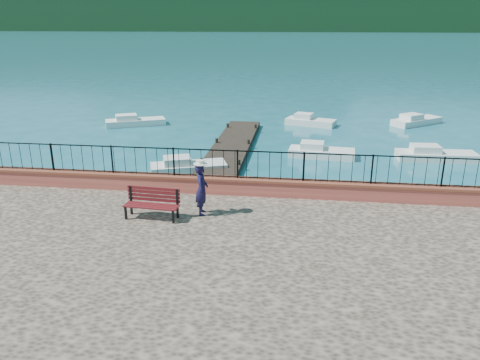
% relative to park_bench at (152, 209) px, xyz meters
% --- Properties ---
extents(ground, '(2000.00, 2000.00, 0.00)m').
position_rel_park_bench_xyz_m(ground, '(2.56, -1.33, -1.48)').
color(ground, '#19596B').
rests_on(ground, ground).
extents(parapet, '(28.00, 0.46, 0.58)m').
position_rel_park_bench_xyz_m(parapet, '(2.56, 2.37, 0.01)').
color(parapet, '#C96048').
rests_on(parapet, promenade).
extents(railing, '(27.00, 0.05, 0.95)m').
position_rel_park_bench_xyz_m(railing, '(2.56, 2.37, 0.78)').
color(railing, black).
rests_on(railing, parapet).
extents(dock, '(2.00, 16.00, 0.30)m').
position_rel_park_bench_xyz_m(dock, '(0.56, 10.67, -1.33)').
color(dock, '#2D231C').
rests_on(dock, ground).
extents(far_forest, '(900.00, 60.00, 18.00)m').
position_rel_park_bench_xyz_m(far_forest, '(2.56, 298.67, 7.52)').
color(far_forest, black).
rests_on(far_forest, ground).
extents(park_bench, '(1.68, 0.66, 0.91)m').
position_rel_park_bench_xyz_m(park_bench, '(0.00, 0.00, 0.00)').
color(park_bench, black).
rests_on(park_bench, promenade).
extents(person, '(0.44, 0.62, 1.60)m').
position_rel_park_bench_xyz_m(person, '(1.42, 0.52, 0.52)').
color(person, '#151133').
rests_on(person, promenade).
extents(hat, '(0.44, 0.44, 0.12)m').
position_rel_park_bench_xyz_m(hat, '(1.42, 0.52, 1.38)').
color(hat, silver).
rests_on(hat, person).
extents(boat_0, '(3.76, 2.41, 0.80)m').
position_rel_park_bench_xyz_m(boat_0, '(-0.87, 8.13, -1.08)').
color(boat_0, silver).
rests_on(boat_0, ground).
extents(boat_1, '(3.50, 1.62, 0.80)m').
position_rel_park_bench_xyz_m(boat_1, '(5.47, 11.58, -1.08)').
color(boat_1, silver).
rests_on(boat_1, ground).
extents(boat_2, '(4.01, 1.45, 0.80)m').
position_rel_park_bench_xyz_m(boat_2, '(11.31, 11.75, -1.08)').
color(boat_2, silver).
rests_on(boat_2, ground).
extents(boat_3, '(4.13, 2.81, 0.80)m').
position_rel_park_bench_xyz_m(boat_3, '(-6.88, 17.78, -1.08)').
color(boat_3, white).
rests_on(boat_3, ground).
extents(boat_4, '(3.54, 2.22, 0.80)m').
position_rel_park_bench_xyz_m(boat_4, '(4.99, 19.42, -1.08)').
color(boat_4, silver).
rests_on(boat_4, ground).
extents(boat_5, '(3.79, 3.35, 0.80)m').
position_rel_park_bench_xyz_m(boat_5, '(12.25, 20.62, -1.08)').
color(boat_5, silver).
rests_on(boat_5, ground).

